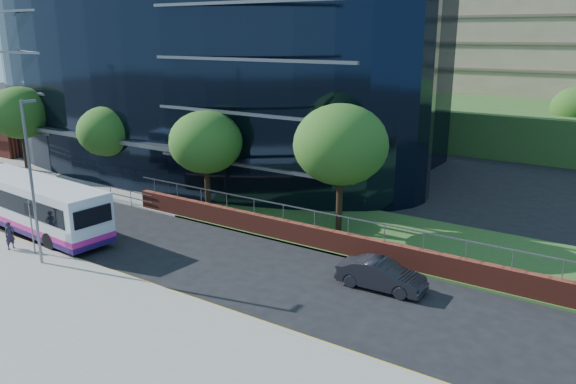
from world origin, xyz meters
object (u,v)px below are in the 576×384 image
Objects in this scene: tree_far_b at (107,131)px; tree_far_c at (206,142)px; streetlight_east at (32,179)px; city_bus at (37,205)px; tree_far_d at (341,145)px; tree_far_a at (20,113)px; pedestrian at (10,235)px; brick_pavilion at (14,131)px; parked_car at (381,275)px; street_sign at (31,216)px.

tree_far_b is 10.02m from tree_far_c.
streetlight_east is 0.69× the size of city_bus.
tree_far_b is 19.03m from tree_far_d.
tree_far_d reaches higher than tree_far_a.
tree_far_a is 4.66× the size of pedestrian.
brick_pavilion is at bearing 150.76° from streetlight_east.
tree_far_d is (9.00, 1.00, 0.65)m from tree_far_c.
tree_far_a is at bearing 53.55° from pedestrian.
tree_far_c is (10.00, -0.50, 0.33)m from tree_far_b.
tree_far_a is 1.07× the size of tree_far_c.
tree_far_a is 34.59m from parked_car.
brick_pavilion is 43.97m from parked_car.
pedestrian is at bearing -31.75° from brick_pavilion.
tree_far_d reaches higher than parked_car.
parked_car is (5.06, -5.30, -4.53)m from tree_far_d.
brick_pavilion is 1.23× the size of tree_far_a.
tree_far_c is 10.43m from city_bus.
tree_far_c is at bearing 0.00° from tree_far_a.
brick_pavilion reaches higher than pedestrian.
pedestrian is at bearing -56.46° from city_bus.
tree_far_a is 1.74× the size of parked_car.
street_sign is 3.70m from city_bus.
tree_far_a reaches higher than brick_pavilion.
brick_pavilion is 1.08× the size of streetlight_east.
tree_far_d is 4.98× the size of pedestrian.
brick_pavilion is 10.48m from tree_far_a.
tree_far_c reaches higher than brick_pavilion.
parked_car is (16.56, 6.29, -1.49)m from street_sign.
brick_pavilion reaches higher than street_sign.
tree_far_c is (2.50, 10.59, 2.39)m from street_sign.
parked_car is at bearing -11.54° from brick_pavilion.
tree_far_d reaches higher than tree_far_c.
street_sign is 0.43× the size of tree_far_c.
city_bus is at bearing -146.93° from tree_far_d.
streetlight_east is 5.35× the size of pedestrian.
tree_far_c reaches higher than city_bus.
street_sign is at bearing -29.65° from brick_pavilion.
tree_far_a reaches higher than street_sign.
tree_far_a is 22.05m from streetlight_east.
tree_far_a is 0.87× the size of streetlight_east.
parked_car is (15.06, 6.88, -3.78)m from streetlight_east.
tree_far_d is 15.77m from streetlight_east.
streetlight_east reaches higher than tree_far_b.
tree_far_d is at bearing 45.22° from street_sign.
pedestrian is (-4.00, -10.97, -3.64)m from tree_far_c.
tree_far_c is 0.87× the size of tree_far_d.
tree_far_a is 20.00m from tree_far_c.
tree_far_b is 0.76× the size of streetlight_east.
streetlight_east is (28.00, -15.67, 2.50)m from brick_pavilion.
streetlight_east is (-1.00, -11.17, -0.10)m from tree_far_c.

